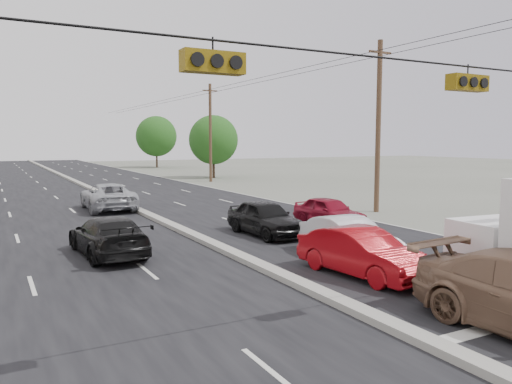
% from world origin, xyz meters
% --- Properties ---
extents(ground, '(200.00, 200.00, 0.00)m').
position_xyz_m(ground, '(0.00, 0.00, 0.00)').
color(ground, '#606356').
rests_on(ground, ground).
extents(road_surface, '(20.00, 160.00, 0.02)m').
position_xyz_m(road_surface, '(0.00, 30.00, 0.00)').
color(road_surface, black).
rests_on(road_surface, ground).
extents(center_median, '(0.50, 160.00, 0.20)m').
position_xyz_m(center_median, '(0.00, 30.00, 0.10)').
color(center_median, gray).
rests_on(center_median, ground).
extents(utility_pole_right_b, '(1.60, 0.30, 10.00)m').
position_xyz_m(utility_pole_right_b, '(12.50, 15.00, 5.11)').
color(utility_pole_right_b, '#422D1E').
rests_on(utility_pole_right_b, ground).
extents(utility_pole_right_c, '(1.60, 0.30, 10.00)m').
position_xyz_m(utility_pole_right_c, '(12.50, 40.00, 5.11)').
color(utility_pole_right_c, '#422D1E').
rests_on(utility_pole_right_c, ground).
extents(traffic_signals, '(25.00, 0.30, 0.54)m').
position_xyz_m(traffic_signals, '(1.40, 0.00, 5.49)').
color(traffic_signals, black).
rests_on(traffic_signals, ground).
extents(tree_right_mid, '(5.60, 5.60, 7.14)m').
position_xyz_m(tree_right_mid, '(15.00, 45.00, 4.34)').
color(tree_right_mid, '#382619').
rests_on(tree_right_mid, ground).
extents(tree_right_far, '(6.40, 6.40, 8.16)m').
position_xyz_m(tree_right_far, '(16.00, 70.00, 4.96)').
color(tree_right_far, '#382619').
rests_on(tree_right_far, ground).
extents(red_sedan, '(2.03, 4.64, 1.48)m').
position_xyz_m(red_sedan, '(2.31, 4.27, 0.74)').
color(red_sedan, maroon).
rests_on(red_sedan, ground).
extents(queue_car_a, '(2.01, 4.65, 1.56)m').
position_xyz_m(queue_car_a, '(3.00, 11.61, 0.78)').
color(queue_car_a, black).
rests_on(queue_car_a, ground).
extents(queue_car_b, '(1.67, 4.46, 1.46)m').
position_xyz_m(queue_car_b, '(3.50, 6.37, 0.73)').
color(queue_car_b, silver).
rests_on(queue_car_b, ground).
extents(queue_car_e, '(2.03, 4.31, 1.43)m').
position_xyz_m(queue_car_e, '(7.00, 12.26, 0.71)').
color(queue_car_e, maroon).
rests_on(queue_car_e, ground).
extents(oncoming_near, '(2.31, 5.13, 1.46)m').
position_xyz_m(oncoming_near, '(-4.01, 10.88, 0.73)').
color(oncoming_near, black).
rests_on(oncoming_near, ground).
extents(oncoming_far, '(2.89, 5.94, 1.63)m').
position_xyz_m(oncoming_far, '(-1.40, 23.38, 0.81)').
color(oncoming_far, '#A3A5AA').
rests_on(oncoming_far, ground).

